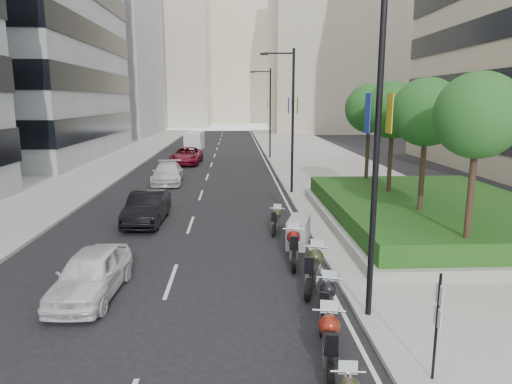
{
  "coord_description": "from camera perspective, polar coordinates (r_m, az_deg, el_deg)",
  "views": [
    {
      "loc": [
        0.66,
        -10.48,
        5.93
      ],
      "look_at": [
        1.58,
        8.95,
        2.0
      ],
      "focal_mm": 32.0,
      "sensor_mm": 36.0,
      "label": 1
    }
  ],
  "objects": [
    {
      "name": "motorcycle_4",
      "position": [
        16.93,
        4.71,
        -6.84
      ],
      "size": [
        0.8,
        2.38,
        1.19
      ],
      "rotation": [
        0.0,
        0.0,
        1.47
      ],
      "color": "black",
      "rests_on": "ground"
    },
    {
      "name": "tree_1",
      "position": [
        20.08,
        20.54,
        9.27
      ],
      "size": [
        2.8,
        2.8,
        6.3
      ],
      "color": "#332319",
      "rests_on": "planter"
    },
    {
      "name": "tree_0",
      "position": [
        16.47,
        26.01,
        8.53
      ],
      "size": [
        2.8,
        2.8,
        6.3
      ],
      "color": "#332319",
      "rests_on": "planter"
    },
    {
      "name": "sidewalk_right",
      "position": [
        41.74,
        8.85,
        3.23
      ],
      "size": [
        10.0,
        100.0,
        0.15
      ],
      "primitive_type": "cube",
      "color": "#9E9B93",
      "rests_on": "ground"
    },
    {
      "name": "lamp_post_0",
      "position": [
        12.03,
        14.22,
        6.95
      ],
      "size": [
        2.34,
        0.45,
        9.0
      ],
      "color": "black",
      "rests_on": "ground"
    },
    {
      "name": "car_a",
      "position": [
        15.02,
        -19.93,
        -9.59
      ],
      "size": [
        1.88,
        4.3,
        1.44
      ],
      "primitive_type": "imported",
      "rotation": [
        0.0,
        0.0,
        -0.04
      ],
      "color": "white",
      "rests_on": "ground"
    },
    {
      "name": "parking_sign",
      "position": [
        10.44,
        21.69,
        -14.81
      ],
      "size": [
        0.06,
        0.32,
        2.5
      ],
      "color": "black",
      "rests_on": "ground"
    },
    {
      "name": "building_cream_right",
      "position": [
        93.74,
        11.05,
        18.62
      ],
      "size": [
        28.0,
        24.0,
        36.0
      ],
      "primitive_type": "cube",
      "color": "#B7AD93",
      "rests_on": "ground"
    },
    {
      "name": "motorcycle_2",
      "position": [
        12.82,
        8.88,
        -13.41
      ],
      "size": [
        0.9,
        2.1,
        1.08
      ],
      "rotation": [
        0.0,
        0.0,
        1.26
      ],
      "color": "black",
      "rests_on": "ground"
    },
    {
      "name": "lane_edge",
      "position": [
        41.02,
        1.56,
        3.12
      ],
      "size": [
        0.12,
        100.0,
        0.01
      ],
      "primitive_type": "cube",
      "color": "silver",
      "rests_on": "ground"
    },
    {
      "name": "motorcycle_3",
      "position": [
        14.81,
        7.24,
        -9.51
      ],
      "size": [
        1.07,
        2.38,
        1.23
      ],
      "rotation": [
        0.0,
        0.0,
        1.24
      ],
      "color": "black",
      "rests_on": "ground"
    },
    {
      "name": "tree_3",
      "position": [
        27.62,
        13.99,
        10.05
      ],
      "size": [
        2.8,
        2.8,
        6.3
      ],
      "color": "#332319",
      "rests_on": "planter"
    },
    {
      "name": "car_d",
      "position": [
        43.59,
        -8.66,
        4.51
      ],
      "size": [
        2.82,
        5.72,
        1.56
      ],
      "primitive_type": "imported",
      "rotation": [
        0.0,
        0.0,
        -0.04
      ],
      "color": "maroon",
      "rests_on": "ground"
    },
    {
      "name": "lamp_post_1",
      "position": [
        28.7,
        4.31,
        9.67
      ],
      "size": [
        2.34,
        0.45,
        9.0
      ],
      "color": "black",
      "rests_on": "ground"
    },
    {
      "name": "tree_2",
      "position": [
        23.81,
        16.75,
        9.73
      ],
      "size": [
        2.8,
        2.8,
        6.3
      ],
      "color": "#332319",
      "rests_on": "planter"
    },
    {
      "name": "car_c",
      "position": [
        33.57,
        -11.0,
        2.32
      ],
      "size": [
        2.39,
        5.22,
        1.48
      ],
      "primitive_type": "imported",
      "rotation": [
        0.0,
        0.0,
        0.06
      ],
      "color": "silver",
      "rests_on": "ground"
    },
    {
      "name": "lamp_post_2",
      "position": [
        46.62,
        1.59,
        10.36
      ],
      "size": [
        2.34,
        0.45,
        9.0
      ],
      "color": "black",
      "rests_on": "ground"
    },
    {
      "name": "ground",
      "position": [
        12.06,
        -5.8,
        -18.1
      ],
      "size": [
        160.0,
        160.0,
        0.0
      ],
      "primitive_type": "plane",
      "color": "black",
      "rests_on": "ground"
    },
    {
      "name": "motorcycle_6",
      "position": [
        20.87,
        2.52,
        -3.55
      ],
      "size": [
        0.71,
        2.01,
        1.01
      ],
      "rotation": [
        0.0,
        0.0,
        1.36
      ],
      "color": "black",
      "rests_on": "ground"
    },
    {
      "name": "building_cream_left",
      "position": [
        112.59,
        -12.8,
        16.8
      ],
      "size": [
        26.0,
        24.0,
        34.0
      ],
      "primitive_type": "cube",
      "color": "#B7AD93",
      "rests_on": "ground"
    },
    {
      "name": "car_b",
      "position": [
        22.93,
        -13.47,
        -1.92
      ],
      "size": [
        1.73,
        4.67,
        1.53
      ],
      "primitive_type": "imported",
      "rotation": [
        0.0,
        0.0,
        -0.02
      ],
      "color": "black",
      "rests_on": "ground"
    },
    {
      "name": "lane_centre",
      "position": [
        40.97,
        -5.72,
        3.05
      ],
      "size": [
        0.12,
        100.0,
        0.01
      ],
      "primitive_type": "cube",
      "color": "silver",
      "rests_on": "ground"
    },
    {
      "name": "building_cream_centre",
      "position": [
        131.14,
        -2.21,
        17.14
      ],
      "size": [
        30.0,
        24.0,
        38.0
      ],
      "primitive_type": "cube",
      "color": "#B7AD93",
      "rests_on": "ground"
    },
    {
      "name": "motorcycle_1",
      "position": [
        10.84,
        9.15,
        -18.1
      ],
      "size": [
        0.77,
        2.31,
        1.15
      ],
      "rotation": [
        0.0,
        0.0,
        1.41
      ],
      "color": "black",
      "rests_on": "ground"
    },
    {
      "name": "hedge",
      "position": [
        23.05,
        21.27,
        -1.84
      ],
      "size": [
        9.4,
        13.4,
        0.8
      ],
      "primitive_type": "cube",
      "color": "#184513",
      "rests_on": "planter"
    },
    {
      "name": "motorcycle_5",
      "position": [
        18.99,
        5.34,
        -4.98
      ],
      "size": [
        1.27,
        2.06,
        1.17
      ],
      "rotation": [
        0.0,
        0.0,
        1.3
      ],
      "color": "black",
      "rests_on": "ground"
    },
    {
      "name": "building_grey_far",
      "position": [
        84.66,
        -20.56,
        16.88
      ],
      "size": [
        22.0,
        26.0,
        30.0
      ],
      "primitive_type": "cube",
      "color": "gray",
      "rests_on": "ground"
    },
    {
      "name": "sidewalk_left",
      "position": [
        42.82,
        -19.91,
        2.88
      ],
      "size": [
        8.0,
        100.0,
        0.15
      ],
      "primitive_type": "cube",
      "color": "#9E9B93",
      "rests_on": "ground"
    },
    {
      "name": "delivery_van",
      "position": [
        55.9,
        -7.72,
        6.26
      ],
      "size": [
        2.11,
        5.14,
        2.13
      ],
      "rotation": [
        0.0,
        0.0,
        -0.04
      ],
      "color": "silver",
      "rests_on": "ground"
    },
    {
      "name": "planter",
      "position": [
        23.19,
        21.16,
        -3.29
      ],
      "size": [
        10.0,
        14.0,
        0.4
      ],
      "primitive_type": "cube",
      "color": "gray",
      "rests_on": "sidewalk_right"
    }
  ]
}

